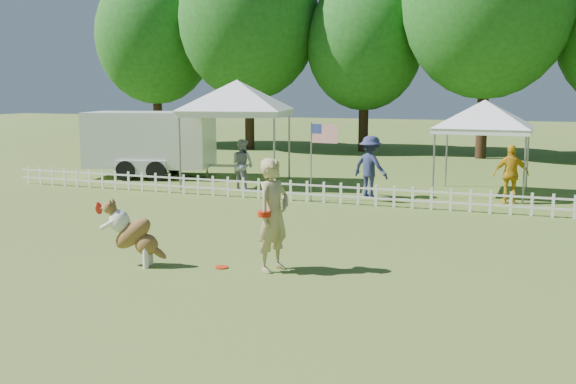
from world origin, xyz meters
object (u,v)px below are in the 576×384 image
object	(u,v)px
canopy_tent_left	(238,134)
canopy_tent_right	(483,149)
spectator_a	(243,164)
flag_pole	(311,162)
dog	(134,234)
frisbee_on_turf	(221,267)
cargo_trailer	(151,144)
spectator_c	(511,174)
handler	(273,215)
spectator_b	(370,167)

from	to	relation	value
canopy_tent_left	canopy_tent_right	distance (m)	7.90
canopy_tent_right	spectator_a	size ratio (longest dim) A/B	1.74
canopy_tent_right	flag_pole	distance (m)	5.35
dog	spectator_a	world-z (taller)	spectator_a
frisbee_on_turf	spectator_a	world-z (taller)	spectator_a
canopy_tent_left	canopy_tent_right	world-z (taller)	canopy_tent_left
canopy_tent_left	cargo_trailer	world-z (taller)	canopy_tent_left
spectator_a	frisbee_on_turf	bearing A→B (deg)	131.12
spectator_c	flag_pole	bearing A→B (deg)	2.80
canopy_tent_left	cargo_trailer	size ratio (longest dim) A/B	0.62
handler	frisbee_on_turf	distance (m)	1.37
dog	canopy_tent_left	distance (m)	10.35
dog	frisbee_on_turf	bearing A→B (deg)	5.03
canopy_tent_left	flag_pole	xyz separation A→B (m)	(3.36, -2.23, -0.58)
canopy_tent_right	flag_pole	size ratio (longest dim) A/B	1.25
frisbee_on_turf	spectator_b	xyz separation A→B (m)	(0.68, 8.51, 0.90)
canopy_tent_left	spectator_b	bearing A→B (deg)	-23.75
handler	spectator_c	size ratio (longest dim) A/B	1.21
flag_pole	frisbee_on_turf	bearing A→B (deg)	-76.81
flag_pole	spectator_b	xyz separation A→B (m)	(1.45, 1.21, -0.21)
dog	spectator_b	xyz separation A→B (m)	(2.21, 8.94, 0.31)
dog	spectator_c	bearing A→B (deg)	45.74
handler	canopy_tent_right	xyz separation A→B (m)	(2.81, 9.98, 0.41)
handler	frisbee_on_turf	world-z (taller)	handler
frisbee_on_turf	flag_pole	world-z (taller)	flag_pole
canopy_tent_left	cargo_trailer	bearing A→B (deg)	159.29
frisbee_on_turf	spectator_a	bearing A→B (deg)	112.27
frisbee_on_turf	spectator_c	xyz separation A→B (m)	(4.62, 8.85, 0.81)
canopy_tent_right	cargo_trailer	distance (m)	11.66
canopy_tent_right	spectator_c	world-z (taller)	canopy_tent_right
handler	canopy_tent_left	distance (m)	10.65
canopy_tent_left	handler	bearing A→B (deg)	-73.33
flag_pole	spectator_a	size ratio (longest dim) A/B	1.39
spectator_a	spectator_c	xyz separation A→B (m)	(8.09, 0.36, 0.02)
dog	flag_pole	bearing A→B (deg)	73.66
spectator_c	cargo_trailer	bearing A→B (deg)	-19.04
handler	dog	world-z (taller)	handler
dog	spectator_b	bearing A→B (deg)	65.38
canopy_tent_right	flag_pole	world-z (taller)	canopy_tent_right
cargo_trailer	spectator_a	distance (m)	4.75
cargo_trailer	flag_pole	xyz separation A→B (m)	(7.14, -2.82, -0.09)
spectator_b	cargo_trailer	bearing A→B (deg)	14.05
canopy_tent_left	spectator_b	world-z (taller)	canopy_tent_left
spectator_b	dog	bearing A→B (deg)	100.81
canopy_tent_right	cargo_trailer	bearing A→B (deg)	-178.39
flag_pole	spectator_b	bearing A→B (deg)	46.93
canopy_tent_right	flag_pole	xyz separation A→B (m)	(-4.51, -2.87, -0.28)
canopy_tent_left	spectator_b	size ratio (longest dim) A/B	1.87
cargo_trailer	canopy_tent_right	bearing A→B (deg)	-14.16
dog	spectator_a	size ratio (longest dim) A/B	0.74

